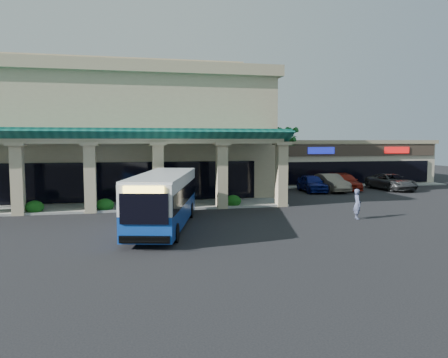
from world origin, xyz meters
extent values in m
plane|color=black|center=(0.00, 0.00, 0.00)|extent=(110.00, 110.00, 0.00)
imported|color=#4D5576|center=(8.77, -0.80, 0.93)|extent=(0.56, 0.75, 1.87)
imported|color=navy|center=(11.96, 13.19, 0.82)|extent=(2.38, 4.99, 1.65)
imported|color=#746859|center=(13.77, 13.07, 0.84)|extent=(1.96, 5.15, 1.68)
imported|color=maroon|center=(15.91, 14.18, 0.77)|extent=(3.05, 5.62, 1.54)
imported|color=#363738|center=(20.23, 12.98, 0.79)|extent=(2.96, 5.84, 1.58)
camera|label=1|loc=(-5.05, -25.06, 4.81)|focal=35.00mm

